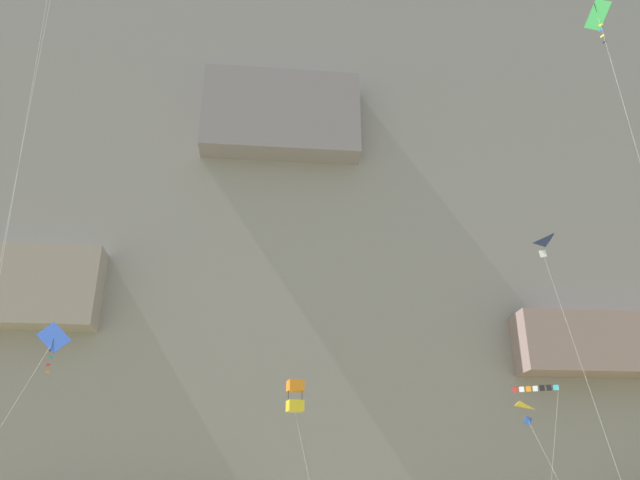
{
  "coord_description": "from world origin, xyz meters",
  "views": [
    {
      "loc": [
        -1.09,
        -10.23,
        2.24
      ],
      "look_at": [
        1.97,
        20.95,
        15.35
      ],
      "focal_mm": 33.63,
      "sensor_mm": 36.0,
      "label": 1
    }
  ],
  "objects": [
    {
      "name": "kite_delta_far_left",
      "position": [
        17.7,
        27.09,
        17.48
      ],
      "size": [
        1.68,
        6.83,
        17.83
      ],
      "color": "navy",
      "rests_on": "ground"
    },
    {
      "name": "kite_diamond_upper_right",
      "position": [
        19.8,
        17.98,
        29.84
      ],
      "size": [
        2.94,
        6.07,
        31.88
      ],
      "color": "green",
      "rests_on": "ground"
    },
    {
      "name": "cliff_face",
      "position": [
        0.01,
        58.18,
        42.43
      ],
      "size": [
        180.0,
        35.23,
        84.96
      ],
      "color": "gray",
      "rests_on": "ground"
    },
    {
      "name": "kite_diamond_mid_right",
      "position": [
        -13.79,
        27.05,
        10.59
      ],
      "size": [
        2.98,
        6.08,
        11.87
      ],
      "color": "blue",
      "rests_on": "ground"
    },
    {
      "name": "kite_banner_mid_left",
      "position": [
        20.07,
        34.95,
        9.07
      ],
      "size": [
        3.24,
        3.45,
        9.74
      ],
      "color": "black",
      "rests_on": "ground"
    },
    {
      "name": "kite_box_upper_left",
      "position": [
        1.47,
        34.49,
        8.6
      ],
      "size": [
        2.09,
        4.47,
        9.71
      ],
      "color": "orange",
      "rests_on": "ground"
    },
    {
      "name": "kite_delta_front_field",
      "position": [
        16.45,
        27.7,
        6.31
      ],
      "size": [
        1.65,
        3.41,
        6.62
      ],
      "color": "yellow",
      "rests_on": "ground"
    }
  ]
}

